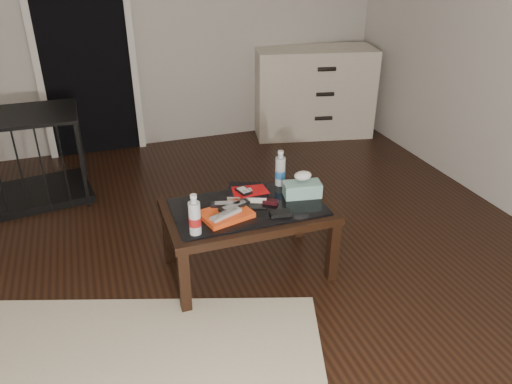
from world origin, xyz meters
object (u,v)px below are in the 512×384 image
at_px(water_bottle_right, 280,168).
at_px(tissue_box, 302,189).
at_px(dresser, 314,92).
at_px(pet_crate, 27,173).
at_px(coffee_table, 248,215).
at_px(water_bottle_left, 195,214).
at_px(textbook, 248,192).

bearing_deg(water_bottle_right, tissue_box, -69.36).
height_order(dresser, pet_crate, dresser).
height_order(coffee_table, dresser, dresser).
relative_size(dresser, water_bottle_left, 5.37).
xyz_separation_m(pet_crate, water_bottle_left, (1.00, -1.68, 0.35)).
distance_m(pet_crate, water_bottle_right, 2.12).
bearing_deg(dresser, water_bottle_right, -108.58).
relative_size(coffee_table, dresser, 0.78).
xyz_separation_m(coffee_table, dresser, (1.42, 2.11, 0.05)).
height_order(pet_crate, tissue_box, pet_crate).
distance_m(coffee_table, water_bottle_left, 0.45).
distance_m(coffee_table, dresser, 2.54).
bearing_deg(tissue_box, water_bottle_right, 120.55).
bearing_deg(textbook, pet_crate, 158.46).
xyz_separation_m(textbook, tissue_box, (0.32, -0.11, 0.02)).
xyz_separation_m(dresser, textbook, (-1.37, -1.98, 0.03)).
height_order(coffee_table, tissue_box, tissue_box).
xyz_separation_m(pet_crate, textbook, (1.41, -1.36, 0.25)).
bearing_deg(water_bottle_right, water_bottle_left, -148.38).
xyz_separation_m(pet_crate, tissue_box, (1.73, -1.47, 0.28)).
relative_size(coffee_table, tissue_box, 4.35).
relative_size(dresser, tissue_box, 5.56).
relative_size(pet_crate, water_bottle_right, 4.10).
relative_size(water_bottle_right, tissue_box, 1.03).
height_order(dresser, water_bottle_right, dresser).
bearing_deg(tissue_box, pet_crate, 149.54).
bearing_deg(tissue_box, water_bottle_left, -153.88).
relative_size(dresser, water_bottle_right, 5.37).
bearing_deg(dresser, pet_crate, -155.31).
distance_m(coffee_table, tissue_box, 0.38).
bearing_deg(water_bottle_left, textbook, 38.39).
xyz_separation_m(dresser, pet_crate, (-2.78, -0.62, -0.22)).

